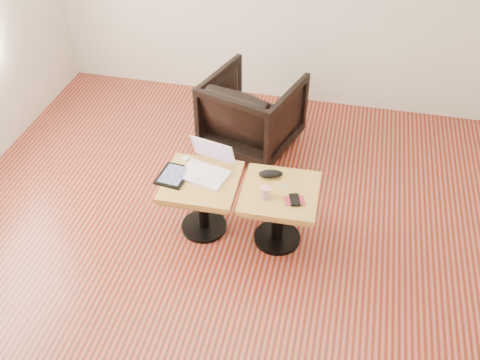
% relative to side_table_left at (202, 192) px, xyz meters
% --- Properties ---
extents(room_shell, '(4.52, 4.52, 2.71)m').
position_rel_side_table_left_xyz_m(room_shell, '(0.27, -0.27, 0.99)').
color(room_shell, '#5A190C').
rests_on(room_shell, ground).
extents(side_table_left, '(0.54, 0.54, 0.47)m').
position_rel_side_table_left_xyz_m(side_table_left, '(0.00, 0.00, 0.00)').
color(side_table_left, black).
rests_on(side_table_left, ground).
extents(side_table_right, '(0.54, 0.54, 0.47)m').
position_rel_side_table_left_xyz_m(side_table_right, '(0.56, 0.01, 0.00)').
color(side_table_right, black).
rests_on(side_table_right, ground).
extents(laptop, '(0.39, 0.37, 0.23)m').
position_rel_side_table_left_xyz_m(laptop, '(0.02, 0.09, 0.16)').
color(laptop, white).
rests_on(laptop, side_table_left).
extents(tablet, '(0.22, 0.27, 0.02)m').
position_rel_side_table_left_xyz_m(tablet, '(-0.20, -0.01, 0.13)').
color(tablet, black).
rests_on(tablet, side_table_left).
extents(charging_adapter, '(0.05, 0.05, 0.02)m').
position_rel_side_table_left_xyz_m(charging_adapter, '(-0.17, 0.19, 0.13)').
color(charging_adapter, white).
rests_on(charging_adapter, side_table_left).
extents(glasses_case, '(0.19, 0.12, 0.05)m').
position_rel_side_table_left_xyz_m(glasses_case, '(0.47, 0.14, 0.15)').
color(glasses_case, black).
rests_on(glasses_case, side_table_right).
extents(striped_cup, '(0.07, 0.07, 0.08)m').
position_rel_side_table_left_xyz_m(striped_cup, '(0.47, -0.08, 0.16)').
color(striped_cup, '#BA4056').
rests_on(striped_cup, side_table_right).
extents(earbuds_tangle, '(0.06, 0.04, 0.01)m').
position_rel_side_table_left_xyz_m(earbuds_tangle, '(0.58, 0.06, 0.12)').
color(earbuds_tangle, white).
rests_on(earbuds_tangle, side_table_right).
extents(phone_on_sleeve, '(0.16, 0.13, 0.02)m').
position_rel_side_table_left_xyz_m(phone_on_sleeve, '(0.67, -0.07, 0.13)').
color(phone_on_sleeve, maroon).
rests_on(phone_on_sleeve, side_table_right).
extents(armchair, '(0.91, 0.93, 0.68)m').
position_rel_side_table_left_xyz_m(armchair, '(0.13, 1.12, -0.02)').
color(armchair, black).
rests_on(armchair, ground).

